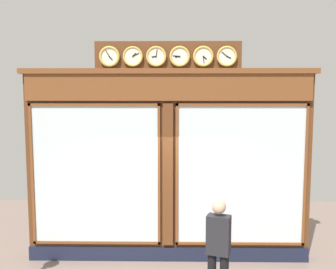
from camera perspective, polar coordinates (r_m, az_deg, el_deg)
The scene contains 2 objects.
shop_facade at distance 7.47m, azimuth 0.02°, elevation -4.49°, with size 5.69×0.42×4.32m.
pedestrian at distance 6.22m, azimuth 7.65°, elevation -16.57°, with size 0.41×0.33×1.69m.
Camera 1 is at (-0.12, 7.22, 3.34)m, focal length 40.15 mm.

